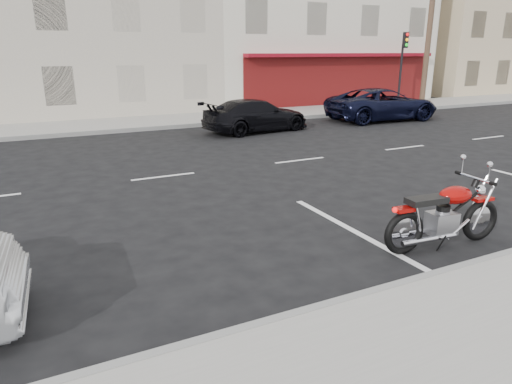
# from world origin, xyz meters

# --- Properties ---
(ground) EXTENTS (120.00, 120.00, 0.00)m
(ground) POSITION_xyz_m (0.00, 0.00, 0.00)
(ground) COLOR black
(ground) RESTS_ON ground
(sidewalk_far) EXTENTS (80.00, 3.40, 0.15)m
(sidewalk_far) POSITION_xyz_m (-5.00, 8.70, 0.07)
(sidewalk_far) COLOR gray
(sidewalk_far) RESTS_ON ground
(curb_far) EXTENTS (80.00, 0.12, 0.16)m
(curb_far) POSITION_xyz_m (-5.00, 7.00, 0.08)
(curb_far) COLOR gray
(curb_far) RESTS_ON ground
(bldg_far_east) EXTENTS (12.00, 12.00, 11.00)m
(bldg_far_east) POSITION_xyz_m (26.00, 16.30, 5.50)
(bldg_far_east) COLOR tan
(bldg_far_east) RESTS_ON ground
(utility_pole) EXTENTS (1.80, 0.30, 9.00)m
(utility_pole) POSITION_xyz_m (15.50, 8.60, 4.74)
(utility_pole) COLOR #422D1E
(utility_pole) RESTS_ON sidewalk_far
(traffic_light) EXTENTS (0.26, 0.30, 3.80)m
(traffic_light) POSITION_xyz_m (13.50, 8.33, 2.56)
(traffic_light) COLOR black
(traffic_light) RESTS_ON sidewalk_far
(fire_hydrant) EXTENTS (0.20, 0.20, 0.72)m
(fire_hydrant) POSITION_xyz_m (12.00, 8.50, 0.53)
(fire_hydrant) COLOR beige
(fire_hydrant) RESTS_ON sidewalk_far
(motorcycle) EXTENTS (2.22, 0.73, 1.11)m
(motorcycle) POSITION_xyz_m (1.62, -6.25, 0.51)
(motorcycle) COLOR black
(motorcycle) RESTS_ON ground
(suv_far) EXTENTS (5.24, 2.65, 1.42)m
(suv_far) POSITION_xyz_m (9.50, 5.14, 0.71)
(suv_far) COLOR black
(suv_far) RESTS_ON ground
(car_far) EXTENTS (4.49, 2.29, 1.25)m
(car_far) POSITION_xyz_m (3.06, 4.95, 0.62)
(car_far) COLOR black
(car_far) RESTS_ON ground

